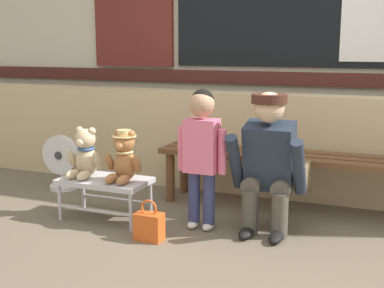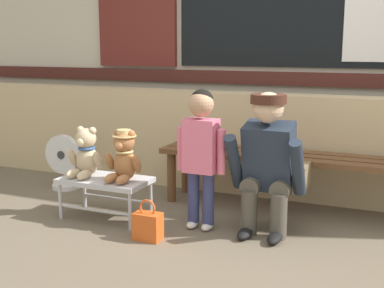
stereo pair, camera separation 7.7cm
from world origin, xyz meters
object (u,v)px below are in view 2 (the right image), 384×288
object	(u,v)px
child_standing	(201,144)
floor_fan	(64,162)
teddy_bear_plain	(86,154)
teddy_bear_with_hat	(124,156)
wooden_bench_long	(296,163)
small_display_bench	(105,183)
adult_crouching	(270,163)
handbag_on_ground	(148,225)

from	to	relation	value
child_standing	floor_fan	xyz separation A→B (m)	(-1.47, 0.44, -0.35)
teddy_bear_plain	teddy_bear_with_hat	world-z (taller)	same
teddy_bear_plain	child_standing	bearing A→B (deg)	5.00
wooden_bench_long	child_standing	distance (m)	0.84
small_display_bench	child_standing	xyz separation A→B (m)	(0.72, 0.08, 0.33)
teddy_bear_plain	teddy_bear_with_hat	distance (m)	0.32
teddy_bear_plain	teddy_bear_with_hat	size ratio (longest dim) A/B	1.00
adult_crouching	floor_fan	world-z (taller)	adult_crouching
teddy_bear_plain	handbag_on_ground	world-z (taller)	teddy_bear_plain
child_standing	floor_fan	bearing A→B (deg)	163.48
teddy_bear_with_hat	child_standing	distance (m)	0.57
wooden_bench_long	teddy_bear_plain	distance (m)	1.56
teddy_bear_plain	handbag_on_ground	distance (m)	0.78
floor_fan	teddy_bear_with_hat	bearing A→B (deg)	-29.21
wooden_bench_long	adult_crouching	xyz separation A→B (m)	(-0.07, -0.51, 0.11)
wooden_bench_long	handbag_on_ground	distance (m)	1.24
teddy_bear_plain	adult_crouching	xyz separation A→B (m)	(1.32, 0.19, 0.02)
handbag_on_ground	wooden_bench_long	bearing A→B (deg)	51.80
small_display_bench	handbag_on_ground	bearing A→B (deg)	-27.92
handbag_on_ground	small_display_bench	bearing A→B (deg)	152.08
teddy_bear_plain	child_standing	size ratio (longest dim) A/B	0.38
wooden_bench_long	teddy_bear_with_hat	size ratio (longest dim) A/B	5.78
teddy_bear_plain	floor_fan	xyz separation A→B (m)	(-0.60, 0.51, -0.23)
wooden_bench_long	teddy_bear_with_hat	world-z (taller)	teddy_bear_with_hat
teddy_bear_with_hat	child_standing	size ratio (longest dim) A/B	0.38
child_standing	floor_fan	size ratio (longest dim) A/B	2.00
wooden_bench_long	teddy_bear_plain	bearing A→B (deg)	-153.46
teddy_bear_plain	adult_crouching	distance (m)	1.33
handbag_on_ground	teddy_bear_plain	bearing A→B (deg)	158.19
teddy_bear_plain	child_standing	xyz separation A→B (m)	(0.88, 0.08, 0.13)
small_display_bench	adult_crouching	size ratio (longest dim) A/B	0.67
teddy_bear_plain	handbag_on_ground	xyz separation A→B (m)	(0.64, -0.26, -0.37)
child_standing	handbag_on_ground	distance (m)	0.64
floor_fan	teddy_bear_plain	bearing A→B (deg)	-40.68
wooden_bench_long	adult_crouching	size ratio (longest dim) A/B	2.21
adult_crouching	handbag_on_ground	size ratio (longest dim) A/B	3.49
small_display_bench	floor_fan	distance (m)	0.92
wooden_bench_long	adult_crouching	distance (m)	0.52
teddy_bear_with_hat	floor_fan	distance (m)	1.08
child_standing	teddy_bear_plain	bearing A→B (deg)	-175.00
small_display_bench	teddy_bear_plain	world-z (taller)	teddy_bear_plain
adult_crouching	teddy_bear_plain	bearing A→B (deg)	-171.92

